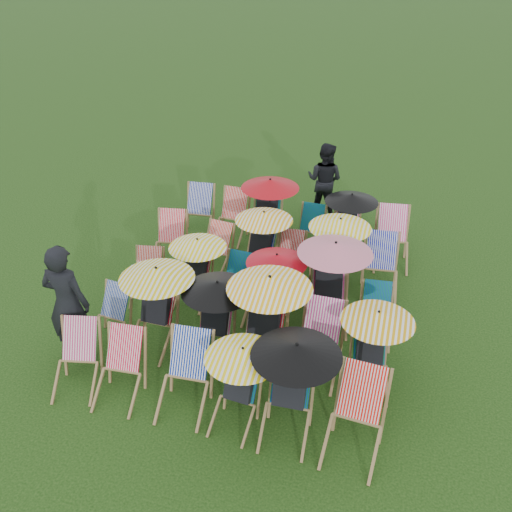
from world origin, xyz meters
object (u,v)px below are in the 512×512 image
(deckchair_5, at_px, (356,419))
(person_rear, at_px, (325,180))
(deckchair_29, at_px, (392,239))
(person_left, at_px, (67,303))
(deckchair_0, at_px, (76,360))

(deckchair_5, height_order, person_rear, person_rear)
(deckchair_5, relative_size, deckchair_29, 1.01)
(person_left, relative_size, person_rear, 1.15)
(deckchair_29, relative_size, person_left, 0.54)
(person_left, distance_m, person_rear, 6.27)
(person_left, height_order, person_rear, person_left)
(deckchair_5, xyz_separation_m, deckchair_29, (0.08, 4.64, -0.00))
(deckchair_0, xyz_separation_m, person_rear, (2.37, 6.19, 0.37))
(person_rear, bearing_deg, deckchair_29, 147.59)
(person_left, bearing_deg, deckchair_5, 170.82)
(deckchair_0, height_order, deckchair_29, deckchair_29)
(deckchair_5, distance_m, deckchair_29, 4.64)
(deckchair_0, height_order, person_left, person_left)
(deckchair_0, xyz_separation_m, deckchair_29, (3.95, 4.57, 0.06))
(deckchair_0, distance_m, person_rear, 6.64)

